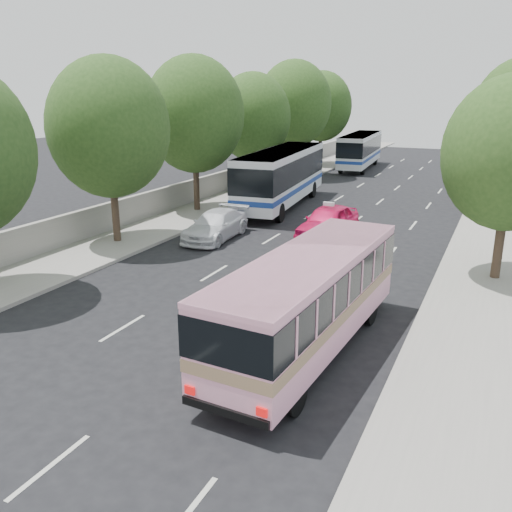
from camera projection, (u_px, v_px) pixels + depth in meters
The scene contains 15 objects.
ground at pixel (206, 315), 18.28m from camera, with size 120.00×120.00×0.00m, color black.
sidewalk_left at pixel (242, 195), 39.02m from camera, with size 4.00×90.00×0.15m, color #9E998E.
sidewalk_right at pixel (499, 217), 32.17m from camera, with size 4.00×90.00×0.12m, color #9E998E.
low_wall at pixel (220, 182), 39.51m from camera, with size 0.30×90.00×1.50m, color #9E998E.
tree_left_b at pixel (109, 123), 25.12m from camera, with size 5.70×5.70×8.88m.
tree_left_c at pixel (195, 111), 32.05m from camera, with size 6.00×6.00×9.35m.
tree_left_d at pixel (254, 114), 39.09m from camera, with size 5.52×5.52×8.60m.
tree_left_e at pixel (295, 101), 45.75m from camera, with size 6.30×6.30×9.82m.
tree_left_f at pixel (322, 104), 52.89m from camera, with size 5.88×5.88×9.16m.
pink_bus at pixel (309, 293), 15.24m from camera, with size 2.88×9.27×2.92m.
pink_taxi at pixel (328, 222), 27.68m from camera, with size 1.98×4.92×1.68m, color #E41358.
white_pickup at pixel (216, 225), 27.54m from camera, with size 1.97×4.86×1.41m, color silver.
tour_coach_front at pixel (282, 173), 34.76m from camera, with size 3.85×12.38×3.64m.
tour_coach_rear at pixel (360, 148), 52.04m from camera, with size 3.20×11.13×3.29m.
taxi_roof_sign at pixel (329, 204), 27.41m from camera, with size 0.55×0.18×0.18m, color silver.
Camera 1 is at (8.66, -14.60, 7.27)m, focal length 38.00 mm.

